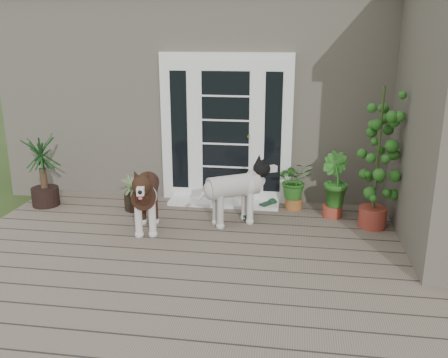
# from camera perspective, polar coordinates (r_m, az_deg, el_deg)

# --- Properties ---
(deck) EXTENTS (6.20, 4.60, 0.12)m
(deck) POSITION_cam_1_polar(r_m,az_deg,el_deg) (5.31, -1.12, -10.85)
(deck) COLOR #6B5B4C
(deck) RESTS_ON ground
(house_main) EXTENTS (7.40, 4.00, 3.10)m
(house_main) POSITION_cam_1_polar(r_m,az_deg,el_deg) (8.98, 3.44, 10.47)
(house_main) COLOR #665E54
(house_main) RESTS_ON ground
(door_unit) EXTENTS (1.90, 0.14, 2.15)m
(door_unit) POSITION_cam_1_polar(r_m,az_deg,el_deg) (7.04, 0.23, 5.86)
(door_unit) COLOR white
(door_unit) RESTS_ON deck
(door_step) EXTENTS (1.60, 0.40, 0.05)m
(door_step) POSITION_cam_1_polar(r_m,az_deg,el_deg) (7.13, -0.02, -2.76)
(door_step) COLOR white
(door_step) RESTS_ON deck
(brindle_dog) EXTENTS (0.59, 1.00, 0.78)m
(brindle_dog) POSITION_cam_1_polar(r_m,az_deg,el_deg) (6.15, -9.09, -2.57)
(brindle_dog) COLOR #3B2015
(brindle_dog) RESTS_ON deck
(white_dog) EXTENTS (0.98, 0.81, 0.76)m
(white_dog) POSITION_cam_1_polar(r_m,az_deg,el_deg) (6.28, 1.11, -2.04)
(white_dog) COLOR white
(white_dog) RESTS_ON deck
(spider_plant) EXTENTS (0.56, 0.56, 0.59)m
(spider_plant) POSITION_cam_1_polar(r_m,az_deg,el_deg) (6.94, -10.32, -1.23)
(spider_plant) COLOR #A7B771
(spider_plant) RESTS_ON deck
(yucca) EXTENTS (0.83, 0.83, 1.06)m
(yucca) POSITION_cam_1_polar(r_m,az_deg,el_deg) (7.40, -20.49, 0.97)
(yucca) COLOR black
(yucca) RESTS_ON deck
(herb_a) EXTENTS (0.63, 0.63, 0.63)m
(herb_a) POSITION_cam_1_polar(r_m,az_deg,el_deg) (6.91, 8.25, -1.01)
(herb_a) COLOR #1D4E16
(herb_a) RESTS_ON deck
(herb_b) EXTENTS (0.61, 0.61, 0.66)m
(herb_b) POSITION_cam_1_polar(r_m,az_deg,el_deg) (6.72, 12.69, -1.66)
(herb_b) COLOR #1A5D1C
(herb_b) RESTS_ON deck
(herb_c) EXTENTS (0.33, 0.33, 0.51)m
(herb_c) POSITION_cam_1_polar(r_m,az_deg,el_deg) (7.15, 20.77, -1.86)
(herb_c) COLOR #225F1B
(herb_c) RESTS_ON deck
(sapling) EXTENTS (0.73, 0.73, 1.87)m
(sapling) POSITION_cam_1_polar(r_m,az_deg,el_deg) (6.32, 17.61, 2.53)
(sapling) COLOR #255D1A
(sapling) RESTS_ON deck
(clog_left) EXTENTS (0.17, 0.33, 0.10)m
(clog_left) POSITION_cam_1_polar(r_m,az_deg,el_deg) (6.63, 2.80, -4.09)
(clog_left) COLOR black
(clog_left) RESTS_ON deck
(clog_right) EXTENTS (0.31, 0.34, 0.09)m
(clog_right) POSITION_cam_1_polar(r_m,az_deg,el_deg) (7.01, 5.17, -2.96)
(clog_right) COLOR #14331E
(clog_right) RESTS_ON deck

